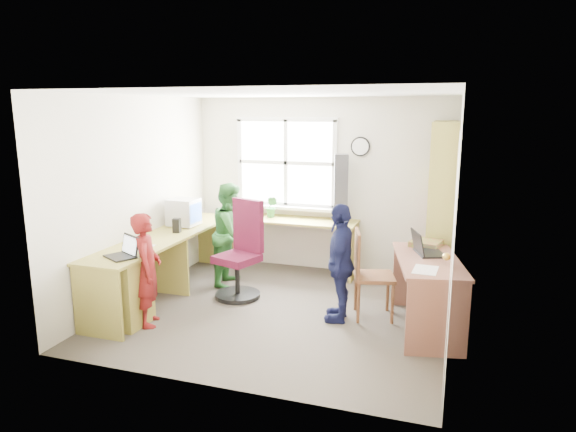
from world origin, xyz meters
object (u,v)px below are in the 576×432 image
object	(u,v)px
laptop_left	(124,252)
wooden_chair	(368,271)
right_desk	(427,278)
person_red	(147,270)
cd_tower	(341,188)
person_green	(231,234)
potted_plant	(272,207)
l_desk	(165,269)
bookshelf	(442,214)
crt_monitor	(184,212)
swivel_chair	(242,256)
person_navy	(340,262)
laptop_right	(425,249)

from	to	relation	value
laptop_left	wooden_chair	bearing A→B (deg)	51.55
right_desk	person_red	bearing A→B (deg)	-176.10
right_desk	cd_tower	world-z (taller)	cd_tower
right_desk	person_green	xyz separation A→B (m)	(-2.49, 0.69, 0.12)
potted_plant	person_red	xyz separation A→B (m)	(-0.58, -2.21, -0.30)
l_desk	laptop_left	distance (m)	0.68
l_desk	person_green	xyz separation A→B (m)	(0.39, 1.00, 0.21)
cd_tower	person_red	bearing A→B (deg)	-139.84
person_green	bookshelf	bearing A→B (deg)	-83.34
wooden_chair	bookshelf	bearing A→B (deg)	40.45
crt_monitor	swivel_chair	bearing A→B (deg)	-15.38
potted_plant	person_green	bearing A→B (deg)	-111.54
bookshelf	person_navy	size ratio (longest dim) A/B	1.64
bookshelf	swivel_chair	distance (m)	2.47
right_desk	bookshelf	world-z (taller)	bookshelf
swivel_chair	person_green	bearing A→B (deg)	146.91
right_desk	swivel_chair	bearing A→B (deg)	160.27
wooden_chair	laptop_right	world-z (taller)	laptop_right
person_green	l_desk	bearing A→B (deg)	154.93
crt_monitor	person_red	xyz separation A→B (m)	(0.33, -1.37, -0.33)
potted_plant	bookshelf	bearing A→B (deg)	-6.45
laptop_left	potted_plant	size ratio (longest dim) A/B	1.32
l_desk	person_red	xyz separation A→B (m)	(0.09, -0.48, 0.15)
bookshelf	laptop_left	size ratio (longest dim) A/B	5.24
laptop_left	person_navy	world-z (taller)	person_navy
right_desk	person_green	distance (m)	2.59
l_desk	person_red	size ratio (longest dim) A/B	2.45
laptop_left	swivel_chair	bearing A→B (deg)	84.52
wooden_chair	potted_plant	size ratio (longest dim) A/B	3.18
swivel_chair	crt_monitor	world-z (taller)	swivel_chair
potted_plant	person_green	size ratio (longest dim) A/B	0.23
laptop_right	person_green	world-z (taller)	person_green
wooden_chair	person_green	bearing A→B (deg)	148.00
wooden_chair	person_red	size ratio (longest dim) A/B	0.80
bookshelf	crt_monitor	world-z (taller)	bookshelf
l_desk	wooden_chair	bearing A→B (deg)	10.90
right_desk	wooden_chair	distance (m)	0.65
crt_monitor	potted_plant	xyz separation A→B (m)	(0.91, 0.84, -0.03)
potted_plant	person_navy	distance (m)	1.97
laptop_left	potted_plant	xyz separation A→B (m)	(0.78, 2.30, 0.10)
swivel_chair	laptop_right	bearing A→B (deg)	15.18
bookshelf	l_desk	bearing A→B (deg)	-153.57
bookshelf	potted_plant	size ratio (longest dim) A/B	6.91
l_desk	right_desk	world-z (taller)	right_desk
bookshelf	laptop_right	world-z (taller)	bookshelf
l_desk	potted_plant	bearing A→B (deg)	68.62
right_desk	person_navy	world-z (taller)	person_navy
l_desk	laptop_left	xyz separation A→B (m)	(-0.10, -0.58, 0.34)
person_navy	right_desk	bearing A→B (deg)	86.31
right_desk	cd_tower	bearing A→B (deg)	117.83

